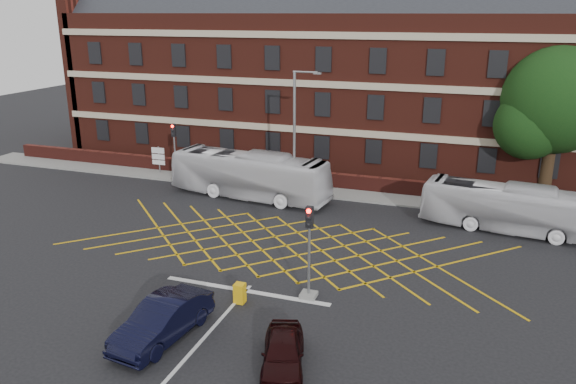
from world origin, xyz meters
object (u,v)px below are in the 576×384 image
(bus_left, at_px, (250,175))
(car_navy, at_px, (163,320))
(deciduous_tree, at_px, (555,108))
(direction_signs, at_px, (158,157))
(car_maroon, at_px, (283,352))
(utility_cabinet, at_px, (240,293))
(traffic_light_near, at_px, (309,261))
(traffic_light_far, at_px, (175,157))
(street_lamp, at_px, (295,157))
(bus_right, at_px, (510,208))

(bus_left, xyz_separation_m, car_navy, (3.64, -17.19, -0.79))
(deciduous_tree, height_order, direction_signs, deciduous_tree)
(direction_signs, bearing_deg, car_maroon, -49.21)
(utility_cabinet, bearing_deg, traffic_light_near, 28.14)
(bus_left, distance_m, deciduous_tree, 20.67)
(direction_signs, relative_size, utility_cabinet, 2.46)
(deciduous_tree, bearing_deg, bus_left, -159.88)
(deciduous_tree, bearing_deg, traffic_light_far, -169.22)
(car_maroon, distance_m, direction_signs, 26.92)
(bus_left, height_order, car_maroon, bus_left)
(car_maroon, distance_m, deciduous_tree, 27.01)
(traffic_light_near, relative_size, direction_signs, 1.94)
(bus_left, relative_size, direction_signs, 5.12)
(car_maroon, height_order, street_lamp, street_lamp)
(car_navy, relative_size, direction_signs, 2.16)
(bus_left, relative_size, car_maroon, 3.08)
(traffic_light_far, distance_m, direction_signs, 2.27)
(bus_right, xyz_separation_m, direction_signs, (-25.44, 3.70, 0.00))
(deciduous_tree, bearing_deg, street_lamp, -158.20)
(direction_signs, xyz_separation_m, utility_cabinet, (14.22, -16.58, -0.93))
(traffic_light_near, height_order, traffic_light_far, same)
(bus_left, distance_m, direction_signs, 9.39)
(bus_left, bearing_deg, car_navy, -160.90)
(traffic_light_near, xyz_separation_m, utility_cabinet, (-2.69, -1.44, -1.32))
(bus_right, distance_m, deciduous_tree, 9.35)
(street_lamp, bearing_deg, traffic_light_far, 171.79)
(bus_left, bearing_deg, street_lamp, -71.99)
(bus_right, height_order, street_lamp, street_lamp)
(direction_signs, bearing_deg, car_navy, -58.05)
(bus_right, bearing_deg, car_maroon, 162.21)
(car_maroon, distance_m, utility_cabinet, 5.07)
(street_lamp, bearing_deg, bus_right, -5.72)
(traffic_light_near, relative_size, street_lamp, 0.50)
(car_navy, height_order, car_maroon, car_navy)
(bus_left, relative_size, utility_cabinet, 12.57)
(traffic_light_near, distance_m, street_lamp, 13.76)
(traffic_light_far, distance_m, utility_cabinet, 19.89)
(car_maroon, distance_m, traffic_light_far, 24.92)
(car_navy, distance_m, direction_signs, 23.74)
(bus_left, xyz_separation_m, bus_right, (16.52, -0.76, -0.19))
(traffic_light_far, height_order, utility_cabinet, traffic_light_far)
(bus_right, bearing_deg, direction_signs, 89.17)
(direction_signs, bearing_deg, traffic_light_far, -24.20)
(car_maroon, height_order, deciduous_tree, deciduous_tree)
(bus_right, xyz_separation_m, street_lamp, (-13.45, 1.35, 1.54))
(car_maroon, relative_size, direction_signs, 1.66)
(bus_right, height_order, direction_signs, bus_right)
(car_maroon, xyz_separation_m, traffic_light_far, (-15.54, 19.45, 1.14))
(traffic_light_near, distance_m, utility_cabinet, 3.33)
(street_lamp, bearing_deg, bus_left, -169.15)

